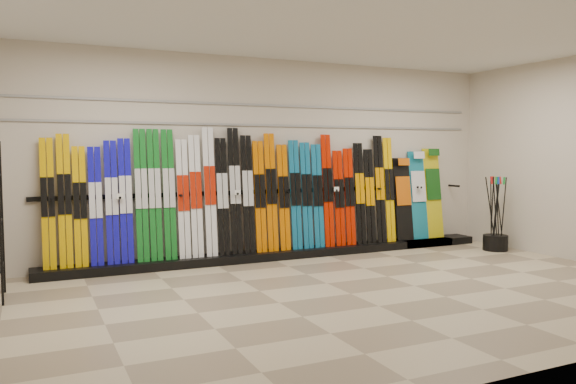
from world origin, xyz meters
name	(u,v)px	position (x,y,z in m)	size (l,w,h in m)	color
floor	(351,294)	(0.00, 0.00, 0.00)	(8.00, 8.00, 0.00)	gray
back_wall	(265,159)	(0.00, 2.50, 1.50)	(8.00, 8.00, 0.00)	beige
ceiling	(353,24)	(0.00, 0.00, 3.00)	(8.00, 8.00, 0.00)	silver
ski_rack_base	(285,254)	(0.22, 2.28, 0.06)	(8.00, 0.40, 0.12)	black
skis	(240,196)	(-0.47, 2.32, 0.96)	(5.38, 0.21, 1.83)	#E0AA01
snowboards	(419,196)	(2.78, 2.35, 0.85)	(0.97, 0.24, 1.54)	black
pole_bin	(495,243)	(3.60, 1.40, 0.12)	(0.40, 0.40, 0.25)	black
ski_poles	(496,213)	(3.61, 1.43, 0.61)	(0.23, 0.36, 1.18)	black
slatwall_rail_0	(266,125)	(0.00, 2.48, 2.00)	(7.60, 0.02, 0.03)	gray
slatwall_rail_1	(265,105)	(0.00, 2.48, 2.30)	(7.60, 0.02, 0.03)	gray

